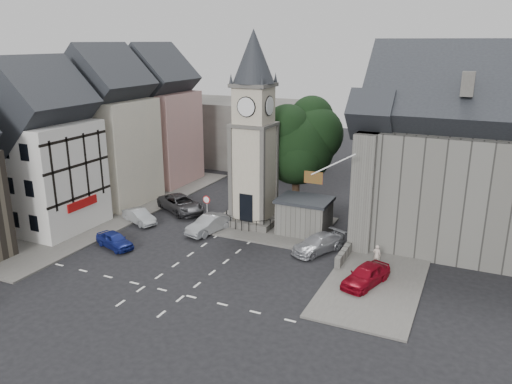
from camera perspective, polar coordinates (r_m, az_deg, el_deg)
The scene contains 23 objects.
ground at distance 37.18m, azimuth -5.52°, elevation -7.51°, with size 120.00×120.00×0.00m, color black.
pavement_west at distance 48.53m, azimuth -14.79°, elevation -1.99°, with size 6.00×30.00×0.14m, color #595651.
pavement_east at distance 40.47m, azimuth 15.42°, elevation -5.88°, with size 6.00×26.00×0.14m, color #595651.
central_island at distance 43.12m, azimuth 1.56°, elevation -3.79°, with size 10.00×8.00×0.16m, color #595651.
road_markings at distance 33.05m, azimuth -10.39°, elevation -11.00°, with size 20.00×8.00×0.01m, color silver.
clock_tower at distance 41.58m, azimuth -0.27°, elevation 6.94°, with size 4.86×4.86×16.25m.
stone_shelter at distance 41.07m, azimuth 5.53°, elevation -2.77°, with size 4.30×3.30×3.08m.
town_tree at distance 45.58m, azimuth 4.71°, elevation 6.30°, with size 7.20×7.20×10.80m.
warning_sign_post at distance 42.33m, azimuth -5.66°, elevation -1.48°, with size 0.70×0.19×2.85m.
terrace_pink at distance 56.47m, azimuth -11.24°, elevation 7.69°, with size 8.10×7.60×12.80m.
terrace_cream at distance 50.32m, azimuth -16.57°, elevation 6.21°, with size 8.10×7.60×12.80m.
terrace_tudor at distance 44.82m, azimuth -23.20°, elevation 3.77°, with size 8.10×7.60×12.00m.
backdrop_west at distance 65.19m, azimuth -2.39°, elevation 6.89°, with size 20.00×10.00×8.00m, color #4C4944.
east_building at distance 41.15m, azimuth 21.74°, elevation 2.98°, with size 14.40×11.40×12.60m.
east_boundary_wall at distance 42.62m, azimuth 12.22°, elevation -3.92°, with size 0.40×16.00×0.90m, color #5C5A55.
flagpole at distance 35.39m, azimuth 8.78°, elevation 3.11°, with size 3.68×0.10×2.74m.
car_west_blue at distance 40.08m, azimuth -15.86°, elevation -5.30°, with size 1.45×3.60×1.23m, color navy.
car_west_silver at distance 44.78m, azimuth -13.19°, elevation -2.72°, with size 1.32×3.78×1.25m, color #A5A9AD.
car_west_grey at distance 46.96m, azimuth -8.58°, elevation -1.34°, with size 2.53×5.49×1.53m, color #303033.
car_island_silver at distance 41.65m, azimuth -5.38°, elevation -3.69°, with size 1.52×4.37×1.44m, color #9FA3A7.
car_island_east at distance 38.09m, azimuth 7.12°, elevation -5.86°, with size 1.86×4.57×1.33m, color #A9AAB1.
car_east_red at distance 33.63m, azimuth 12.44°, elevation -9.28°, with size 1.67×4.16×1.42m, color maroon.
pedestrian at distance 36.64m, azimuth 13.64°, elevation -7.02°, with size 0.55×0.36×1.52m, color beige.
Camera 1 is at (17.35, -29.10, 15.32)m, focal length 35.00 mm.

